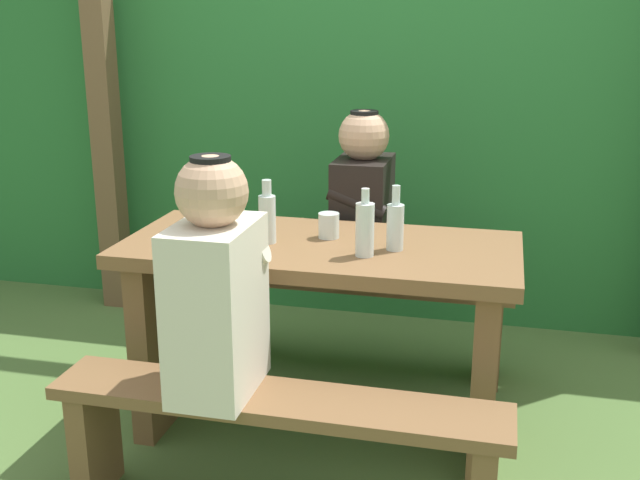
{
  "coord_description": "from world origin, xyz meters",
  "views": [
    {
      "loc": [
        0.61,
        -2.54,
        1.52
      ],
      "look_at": [
        0.0,
        0.0,
        0.75
      ],
      "focal_mm": 43.11,
      "sensor_mm": 36.0,
      "label": 1
    }
  ],
  "objects_px": {
    "bench_far": "(350,302)",
    "bottle_center": "(365,228)",
    "picnic_table": "(320,305)",
    "bottle_left": "(267,217)",
    "bottle_right": "(395,225)",
    "drinking_glass": "(329,225)",
    "person_black_coat": "(363,203)",
    "person_white_shirt": "(216,286)",
    "bench_near": "(277,431)"
  },
  "relations": [
    {
      "from": "bottle_left",
      "to": "bottle_center",
      "type": "bearing_deg",
      "value": -11.37
    },
    {
      "from": "drinking_glass",
      "to": "bottle_left",
      "type": "distance_m",
      "value": 0.23
    },
    {
      "from": "bottle_right",
      "to": "picnic_table",
      "type": "bearing_deg",
      "value": 176.04
    },
    {
      "from": "picnic_table",
      "to": "bottle_center",
      "type": "relative_size",
      "value": 6.05
    },
    {
      "from": "drinking_glass",
      "to": "bottle_right",
      "type": "xyz_separation_m",
      "value": [
        0.25,
        -0.09,
        0.04
      ]
    },
    {
      "from": "person_black_coat",
      "to": "drinking_glass",
      "type": "distance_m",
      "value": 0.48
    },
    {
      "from": "picnic_table",
      "to": "bottle_right",
      "type": "height_order",
      "value": "bottle_right"
    },
    {
      "from": "bench_far",
      "to": "bottle_left",
      "type": "distance_m",
      "value": 0.82
    },
    {
      "from": "person_black_coat",
      "to": "bottle_center",
      "type": "distance_m",
      "value": 0.68
    },
    {
      "from": "bench_near",
      "to": "person_black_coat",
      "type": "xyz_separation_m",
      "value": [
        0.05,
        1.11,
        0.45
      ]
    },
    {
      "from": "person_white_shirt",
      "to": "bench_near",
      "type": "bearing_deg",
      "value": -1.06
    },
    {
      "from": "picnic_table",
      "to": "person_black_coat",
      "type": "distance_m",
      "value": 0.61
    },
    {
      "from": "bench_near",
      "to": "bottle_right",
      "type": "relative_size",
      "value": 6.19
    },
    {
      "from": "bottle_center",
      "to": "bottle_right",
      "type": "bearing_deg",
      "value": 46.13
    },
    {
      "from": "bottle_center",
      "to": "bench_near",
      "type": "bearing_deg",
      "value": -111.99
    },
    {
      "from": "picnic_table",
      "to": "person_white_shirt",
      "type": "height_order",
      "value": "person_white_shirt"
    },
    {
      "from": "bottle_left",
      "to": "bottle_right",
      "type": "relative_size",
      "value": 1.0
    },
    {
      "from": "bench_far",
      "to": "drinking_glass",
      "type": "relative_size",
      "value": 15.37
    },
    {
      "from": "drinking_glass",
      "to": "bottle_center",
      "type": "height_order",
      "value": "bottle_center"
    },
    {
      "from": "person_white_shirt",
      "to": "bottle_right",
      "type": "height_order",
      "value": "person_white_shirt"
    },
    {
      "from": "bench_far",
      "to": "bottle_center",
      "type": "height_order",
      "value": "bottle_center"
    },
    {
      "from": "picnic_table",
      "to": "bottle_left",
      "type": "height_order",
      "value": "bottle_left"
    },
    {
      "from": "bench_near",
      "to": "bottle_center",
      "type": "height_order",
      "value": "bottle_center"
    },
    {
      "from": "person_white_shirt",
      "to": "person_black_coat",
      "type": "distance_m",
      "value": 1.13
    },
    {
      "from": "bench_near",
      "to": "bottle_left",
      "type": "relative_size",
      "value": 6.17
    },
    {
      "from": "bench_far",
      "to": "person_black_coat",
      "type": "distance_m",
      "value": 0.45
    },
    {
      "from": "bench_far",
      "to": "bottle_right",
      "type": "relative_size",
      "value": 6.19
    },
    {
      "from": "picnic_table",
      "to": "bottle_right",
      "type": "distance_m",
      "value": 0.42
    },
    {
      "from": "bottle_left",
      "to": "bottle_right",
      "type": "distance_m",
      "value": 0.45
    },
    {
      "from": "picnic_table",
      "to": "bottle_left",
      "type": "relative_size",
      "value": 6.17
    },
    {
      "from": "person_black_coat",
      "to": "drinking_glass",
      "type": "bearing_deg",
      "value": -94.26
    },
    {
      "from": "bench_far",
      "to": "person_white_shirt",
      "type": "height_order",
      "value": "person_white_shirt"
    },
    {
      "from": "picnic_table",
      "to": "bottle_center",
      "type": "bearing_deg",
      "value": -31.63
    },
    {
      "from": "bottle_center",
      "to": "person_white_shirt",
      "type": "bearing_deg",
      "value": -129.07
    },
    {
      "from": "picnic_table",
      "to": "bottle_left",
      "type": "bearing_deg",
      "value": -168.17
    },
    {
      "from": "drinking_glass",
      "to": "bottle_right",
      "type": "relative_size",
      "value": 0.4
    },
    {
      "from": "bottle_left",
      "to": "bottle_center",
      "type": "xyz_separation_m",
      "value": [
        0.36,
        -0.07,
        0.0
      ]
    },
    {
      "from": "bottle_right",
      "to": "drinking_glass",
      "type": "bearing_deg",
      "value": 160.14
    },
    {
      "from": "bench_near",
      "to": "bench_far",
      "type": "relative_size",
      "value": 1.0
    },
    {
      "from": "person_black_coat",
      "to": "bottle_right",
      "type": "xyz_separation_m",
      "value": [
        0.22,
        -0.57,
        0.07
      ]
    },
    {
      "from": "drinking_glass",
      "to": "bottle_left",
      "type": "bearing_deg",
      "value": -150.58
    },
    {
      "from": "bench_near",
      "to": "bottle_left",
      "type": "distance_m",
      "value": 0.76
    },
    {
      "from": "person_black_coat",
      "to": "bottle_center",
      "type": "height_order",
      "value": "person_black_coat"
    },
    {
      "from": "person_black_coat",
      "to": "bottle_left",
      "type": "height_order",
      "value": "person_black_coat"
    },
    {
      "from": "person_black_coat",
      "to": "bench_near",
      "type": "bearing_deg",
      "value": -92.63
    },
    {
      "from": "bottle_center",
      "to": "drinking_glass",
      "type": "bearing_deg",
      "value": 131.88
    },
    {
      "from": "bottle_center",
      "to": "bench_far",
      "type": "bearing_deg",
      "value": 105.09
    },
    {
      "from": "bench_far",
      "to": "drinking_glass",
      "type": "height_order",
      "value": "drinking_glass"
    },
    {
      "from": "person_white_shirt",
      "to": "bottle_center",
      "type": "height_order",
      "value": "person_white_shirt"
    },
    {
      "from": "bench_far",
      "to": "bottle_center",
      "type": "distance_m",
      "value": 0.87
    }
  ]
}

